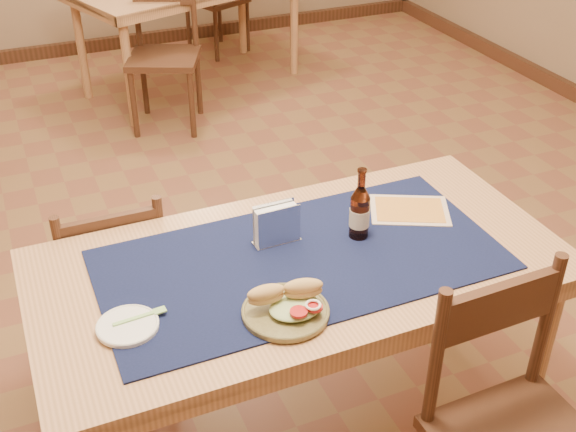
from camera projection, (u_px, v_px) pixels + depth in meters
name	position (u px, v px, depth m)	size (l,w,h in m)	color
main_table	(301.00, 282.00, 2.21)	(1.60, 0.80, 0.75)	tan
placemat	(301.00, 260.00, 2.16)	(1.20, 0.60, 0.01)	#10153A
baseboard	(226.00, 291.00, 3.16)	(6.00, 7.00, 0.10)	#462719
chair_main_far	(114.00, 282.00, 2.60)	(0.38, 0.38, 0.82)	#462719
chair_back_near	(165.00, 52.00, 4.50)	(0.55, 0.55, 0.91)	#462719
sandwich_plate	(288.00, 306.00, 1.94)	(0.24, 0.24, 0.09)	olive
side_plate	(127.00, 325.00, 1.90)	(0.17, 0.17, 0.01)	white
fork	(144.00, 315.00, 1.92)	(0.15, 0.03, 0.00)	#91CD70
beer_bottle	(360.00, 212.00, 2.22)	(0.06, 0.06, 0.24)	#40190B
napkin_holder	(277.00, 225.00, 2.21)	(0.15, 0.06, 0.13)	silver
menu_card	(410.00, 210.00, 2.39)	(0.31, 0.28, 0.01)	beige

